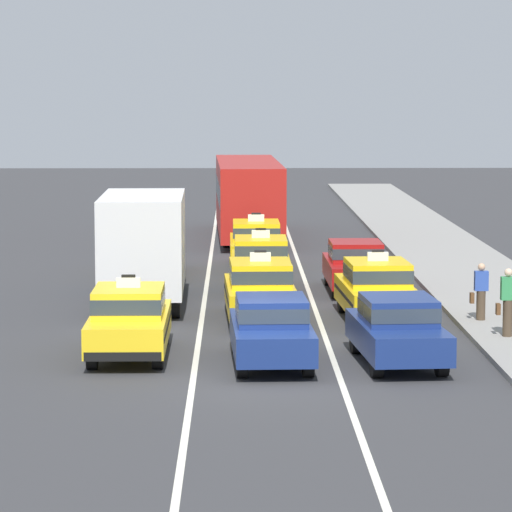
{
  "coord_description": "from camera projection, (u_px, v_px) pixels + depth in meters",
  "views": [
    {
      "loc": [
        -0.67,
        -29.98,
        6.34
      ],
      "look_at": [
        -0.06,
        11.97,
        1.3
      ],
      "focal_mm": 99.63,
      "sensor_mm": 36.0,
      "label": 1
    }
  ],
  "objects": [
    {
      "name": "pedestrian_mid_block",
      "position": [
        507.0,
        302.0,
        35.16
      ],
      "size": [
        0.47,
        0.24,
        1.7
      ],
      "color": "#473828",
      "rests_on": "sidewalk_curb"
    },
    {
      "name": "taxi_right_second",
      "position": [
        377.0,
        289.0,
        38.34
      ],
      "size": [
        2.01,
        4.63,
        1.96
      ],
      "color": "black",
      "rests_on": "ground"
    },
    {
      "name": "ground_plane",
      "position": [
        267.0,
        382.0,
        30.53
      ],
      "size": [
        160.0,
        160.0,
        0.0
      ],
      "primitive_type": "plane",
      "color": "#353538"
    },
    {
      "name": "taxi_center_fourth",
      "position": [
        256.0,
        243.0,
        49.47
      ],
      "size": [
        1.84,
        4.57,
        1.96
      ],
      "color": "black",
      "rests_on": "ground"
    },
    {
      "name": "sidewalk_curb",
      "position": [
        481.0,
        282.0,
        45.52
      ],
      "size": [
        4.0,
        90.0,
        0.15
      ],
      "primitive_type": "cube",
      "color": "gray",
      "rests_on": "ground"
    },
    {
      "name": "box_truck_left_second",
      "position": [
        144.0,
        244.0,
        41.08
      ],
      "size": [
        2.39,
        7.0,
        3.27
      ],
      "color": "black",
      "rests_on": "ground"
    },
    {
      "name": "lane_stripe_center_right",
      "position": [
        299.0,
        265.0,
        50.41
      ],
      "size": [
        0.14,
        80.0,
        0.01
      ],
      "primitive_type": "cube",
      "color": "silver",
      "rests_on": "ground"
    },
    {
      "name": "taxi_center_third",
      "position": [
        261.0,
        262.0,
        44.14
      ],
      "size": [
        1.83,
        4.56,
        1.96
      ],
      "color": "black",
      "rests_on": "ground"
    },
    {
      "name": "lane_stripe_left_center",
      "position": [
        209.0,
        265.0,
        50.36
      ],
      "size": [
        0.14,
        80.0,
        0.01
      ],
      "primitive_type": "cube",
      "color": "silver",
      "rests_on": "ground"
    },
    {
      "name": "taxi_left_third",
      "position": [
        156.0,
        249.0,
        47.81
      ],
      "size": [
        2.08,
        4.66,
        1.96
      ],
      "color": "black",
      "rests_on": "ground"
    },
    {
      "name": "sedan_right_third",
      "position": [
        355.0,
        265.0,
        43.82
      ],
      "size": [
        1.78,
        4.31,
        1.58
      ],
      "color": "black",
      "rests_on": "ground"
    },
    {
      "name": "sedan_center_nearest",
      "position": [
        271.0,
        328.0,
        32.3
      ],
      "size": [
        1.92,
        4.36,
        1.58
      ],
      "color": "black",
      "rests_on": "ground"
    },
    {
      "name": "taxi_left_nearest",
      "position": [
        129.0,
        320.0,
        33.31
      ],
      "size": [
        1.85,
        4.57,
        1.96
      ],
      "color": "black",
      "rests_on": "ground"
    },
    {
      "name": "bus_center_fifth",
      "position": [
        248.0,
        195.0,
        59.15
      ],
      "size": [
        2.82,
        11.27,
        3.22
      ],
      "color": "black",
      "rests_on": "ground"
    },
    {
      "name": "pedestrian_by_storefront",
      "position": [
        481.0,
        292.0,
        37.66
      ],
      "size": [
        0.47,
        0.24,
        1.52
      ],
      "color": "#473828",
      "rests_on": "sidewalk_curb"
    },
    {
      "name": "taxi_center_second",
      "position": [
        260.0,
        290.0,
        38.26
      ],
      "size": [
        1.97,
        4.62,
        1.96
      ],
      "color": "black",
      "rests_on": "ground"
    },
    {
      "name": "sedan_right_nearest",
      "position": [
        398.0,
        328.0,
        32.35
      ],
      "size": [
        2.07,
        4.42,
        1.58
      ],
      "color": "black",
      "rests_on": "ground"
    }
  ]
}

